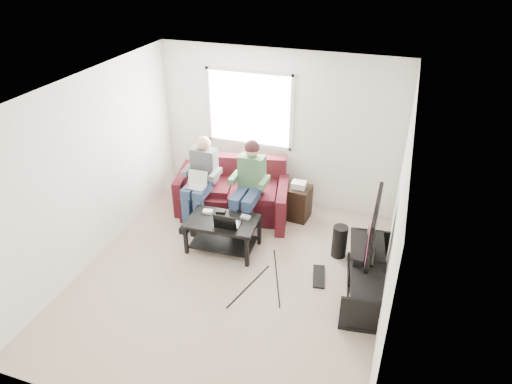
% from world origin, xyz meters
% --- Properties ---
extents(floor, '(4.50, 4.50, 0.00)m').
position_xyz_m(floor, '(0.00, 0.00, 0.00)').
color(floor, tan).
rests_on(floor, ground).
extents(ceiling, '(4.50, 4.50, 0.00)m').
position_xyz_m(ceiling, '(0.00, 0.00, 2.60)').
color(ceiling, white).
rests_on(ceiling, wall_back).
extents(wall_back, '(4.50, 0.00, 4.50)m').
position_xyz_m(wall_back, '(0.00, 2.25, 1.30)').
color(wall_back, white).
rests_on(wall_back, floor).
extents(wall_front, '(4.50, 0.00, 4.50)m').
position_xyz_m(wall_front, '(0.00, -2.25, 1.30)').
color(wall_front, white).
rests_on(wall_front, floor).
extents(wall_left, '(0.00, 4.50, 4.50)m').
position_xyz_m(wall_left, '(-2.00, 0.00, 1.30)').
color(wall_left, white).
rests_on(wall_left, floor).
extents(wall_right, '(0.00, 4.50, 4.50)m').
position_xyz_m(wall_right, '(2.00, 0.00, 1.30)').
color(wall_right, white).
rests_on(wall_right, floor).
extents(window, '(1.48, 0.04, 1.28)m').
position_xyz_m(window, '(-0.50, 2.23, 1.60)').
color(window, white).
rests_on(window, wall_back).
extents(sofa, '(2.07, 1.21, 0.89)m').
position_xyz_m(sofa, '(-0.58, 1.60, 0.33)').
color(sofa, '#401110').
rests_on(sofa, floor).
extents(person_left, '(0.40, 0.71, 1.37)m').
position_xyz_m(person_left, '(-0.98, 1.26, 0.76)').
color(person_left, navy).
rests_on(person_left, sofa).
extents(person_right, '(0.40, 0.71, 1.41)m').
position_xyz_m(person_right, '(-0.18, 1.28, 0.82)').
color(person_right, navy).
rests_on(person_right, sofa).
extents(laptop_silver, '(0.38, 0.34, 0.24)m').
position_xyz_m(laptop_silver, '(-0.98, 1.07, 0.74)').
color(laptop_silver, silver).
rests_on(laptop_silver, person_left).
extents(coffee_table, '(1.03, 0.67, 0.50)m').
position_xyz_m(coffee_table, '(-0.33, 0.57, 0.37)').
color(coffee_table, black).
rests_on(coffee_table, floor).
extents(laptop_black, '(0.37, 0.28, 0.24)m').
position_xyz_m(laptop_black, '(-0.21, 0.49, 0.62)').
color(laptop_black, black).
rests_on(laptop_black, coffee_table).
extents(controller_a, '(0.15, 0.11, 0.04)m').
position_xyz_m(controller_a, '(-0.61, 0.69, 0.52)').
color(controller_a, silver).
rests_on(controller_a, coffee_table).
extents(controller_b, '(0.15, 0.11, 0.04)m').
position_xyz_m(controller_b, '(-0.43, 0.75, 0.52)').
color(controller_b, black).
rests_on(controller_b, coffee_table).
extents(controller_c, '(0.15, 0.10, 0.04)m').
position_xyz_m(controller_c, '(-0.03, 0.72, 0.52)').
color(controller_c, gray).
rests_on(controller_c, coffee_table).
extents(tv_stand, '(0.65, 1.55, 0.49)m').
position_xyz_m(tv_stand, '(1.77, 0.29, 0.22)').
color(tv_stand, black).
rests_on(tv_stand, floor).
extents(tv, '(0.12, 1.10, 0.81)m').
position_xyz_m(tv, '(1.77, 0.39, 0.95)').
color(tv, black).
rests_on(tv, tv_stand).
extents(soundbar, '(0.12, 0.50, 0.10)m').
position_xyz_m(soundbar, '(1.65, 0.39, 0.54)').
color(soundbar, black).
rests_on(soundbar, tv_stand).
extents(drink_cup, '(0.08, 0.08, 0.12)m').
position_xyz_m(drink_cup, '(1.72, 0.92, 0.55)').
color(drink_cup, '#A06545').
rests_on(drink_cup, tv_stand).
extents(console_white, '(0.30, 0.22, 0.06)m').
position_xyz_m(console_white, '(1.77, -0.11, 0.29)').
color(console_white, silver).
rests_on(console_white, tv_stand).
extents(console_grey, '(0.34, 0.26, 0.08)m').
position_xyz_m(console_grey, '(1.77, 0.59, 0.30)').
color(console_grey, gray).
rests_on(console_grey, tv_stand).
extents(console_black, '(0.38, 0.30, 0.07)m').
position_xyz_m(console_black, '(1.77, 0.24, 0.30)').
color(console_black, black).
rests_on(console_black, tv_stand).
extents(subwoofer, '(0.22, 0.22, 0.49)m').
position_xyz_m(subwoofer, '(1.31, 0.95, 0.25)').
color(subwoofer, black).
rests_on(subwoofer, floor).
extents(keyboard_floor, '(0.24, 0.49, 0.03)m').
position_xyz_m(keyboard_floor, '(1.15, 0.38, 0.01)').
color(keyboard_floor, black).
rests_on(keyboard_floor, floor).
extents(end_table, '(0.38, 0.38, 0.66)m').
position_xyz_m(end_table, '(0.50, 1.75, 0.30)').
color(end_table, black).
rests_on(end_table, floor).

